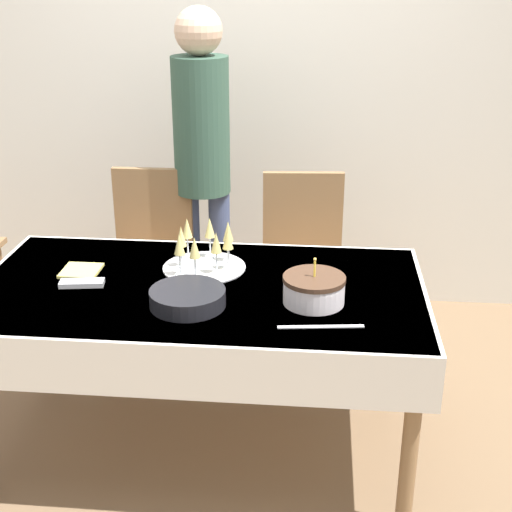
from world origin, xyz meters
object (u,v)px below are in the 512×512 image
object	(u,v)px
dining_chair_far_right	(303,263)
birthday_cake	(314,289)
champagne_tray	(203,248)
plate_stack_main	(188,298)
person_standing	(202,150)
dining_chair_far_left	(151,257)

from	to	relation	value
dining_chair_far_right	birthday_cake	world-z (taller)	dining_chair_far_right
champagne_tray	plate_stack_main	world-z (taller)	champagne_tray
champagne_tray	plate_stack_main	size ratio (longest dim) A/B	1.22
birthday_cake	dining_chair_far_right	bearing A→B (deg)	94.13
champagne_tray	person_standing	size ratio (longest dim) A/B	0.20
dining_chair_far_left	person_standing	world-z (taller)	person_standing
plate_stack_main	dining_chair_far_left	bearing A→B (deg)	111.32
dining_chair_far_left	dining_chair_far_right	distance (m)	0.77
plate_stack_main	person_standing	distance (m)	1.17
person_standing	dining_chair_far_right	bearing A→B (deg)	-18.47
birthday_cake	champagne_tray	distance (m)	0.54
birthday_cake	champagne_tray	bearing A→B (deg)	148.39
dining_chair_far_left	person_standing	size ratio (longest dim) A/B	0.56
dining_chair_far_left	champagne_tray	distance (m)	0.78
dining_chair_far_right	dining_chair_far_left	bearing A→B (deg)	179.98
dining_chair_far_left	dining_chair_far_right	bearing A→B (deg)	-0.02
dining_chair_far_right	birthday_cake	size ratio (longest dim) A/B	4.24
birthday_cake	champagne_tray	world-z (taller)	same
dining_chair_far_left	birthday_cake	bearing A→B (deg)	-46.95
birthday_cake	dining_chair_far_left	bearing A→B (deg)	133.05
champagne_tray	person_standing	world-z (taller)	person_standing
champagne_tray	dining_chair_far_left	bearing A→B (deg)	121.70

